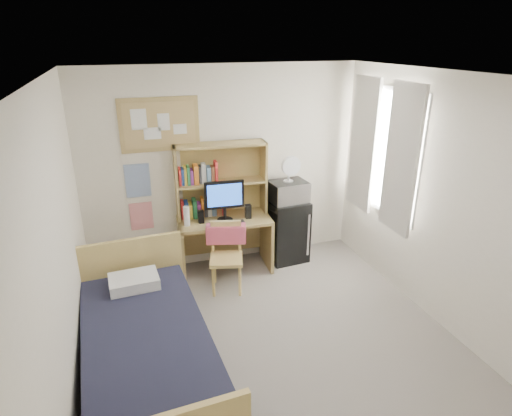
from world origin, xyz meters
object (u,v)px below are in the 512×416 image
object	(u,v)px
bed	(148,359)
speaker_right	(248,211)
desk_chair	(226,258)
bulletin_board	(160,124)
speaker_left	(201,217)
desk_fan	(289,170)
mini_fridge	(286,230)
monitor	(225,201)
desk	(225,244)
microwave	(288,192)

from	to	relation	value
bed	speaker_right	distance (m)	2.30
desk_chair	speaker_right	bearing A→B (deg)	60.30
bulletin_board	speaker_left	xyz separation A→B (m)	(0.38, -0.34, -1.11)
desk_fan	mini_fridge	bearing A→B (deg)	90.00
speaker_left	desk_fan	size ratio (longest dim) A/B	0.51
desk_chair	monitor	distance (m)	0.72
desk_fan	desk	bearing A→B (deg)	177.77
speaker_left	monitor	bearing A→B (deg)	-0.00
microwave	mini_fridge	bearing A→B (deg)	90.00
bulletin_board	desk	bearing A→B (deg)	-23.57
bulletin_board	bed	world-z (taller)	bulletin_board
speaker_left	microwave	bearing A→B (deg)	6.88
bulletin_board	desk_fan	size ratio (longest dim) A/B	2.97
monitor	desk_fan	world-z (taller)	desk_fan
microwave	monitor	bearing A→B (deg)	-178.37
mini_fridge	desk_fan	world-z (taller)	desk_fan
desk	microwave	world-z (taller)	microwave
microwave	desk_chair	bearing A→B (deg)	-156.74
monitor	desk_fan	size ratio (longest dim) A/B	1.65
bed	microwave	world-z (taller)	microwave
desk_chair	microwave	xyz separation A→B (m)	(0.99, 0.50, 0.57)
speaker_right	desk_fan	distance (m)	0.75
desk	bed	size ratio (longest dim) A/B	0.56
bulletin_board	desk_chair	size ratio (longest dim) A/B	1.11
desk_chair	desk_fan	xyz separation A→B (m)	(0.99, 0.50, 0.87)
bed	speaker_left	world-z (taller)	speaker_left
bed	desk_fan	xyz separation A→B (m)	(2.04, 1.80, 1.00)
desk_fan	speaker_left	bearing A→B (deg)	179.31
bulletin_board	speaker_right	size ratio (longest dim) A/B	5.16
desk_chair	bed	world-z (taller)	desk_chair
speaker_right	microwave	world-z (taller)	microwave
desk_chair	speaker_right	world-z (taller)	speaker_right
mini_fridge	speaker_right	bearing A→B (deg)	-171.84
mini_fridge	speaker_right	distance (m)	0.72
mini_fridge	desk_fan	xyz separation A→B (m)	(0.00, -0.02, 0.86)
monitor	speaker_left	size ratio (longest dim) A/B	3.21
bulletin_board	mini_fridge	world-z (taller)	bulletin_board
desk	desk_fan	bearing A→B (deg)	5.34
bed	monitor	bearing A→B (deg)	53.47
desk_chair	desk_fan	distance (m)	1.40
desk	desk_fan	size ratio (longest dim) A/B	3.70
bed	desk_fan	distance (m)	2.90
desk_chair	bed	distance (m)	1.68
desk_chair	speaker_left	world-z (taller)	speaker_left
bed	microwave	bearing A→B (deg)	38.75
speaker_left	microwave	world-z (taller)	microwave
monitor	speaker_left	world-z (taller)	monitor
bulletin_board	speaker_right	bearing A→B (deg)	-21.15
desk	speaker_right	world-z (taller)	speaker_right
bulletin_board	mini_fridge	distance (m)	2.17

